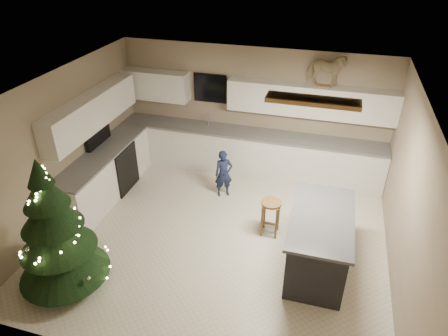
# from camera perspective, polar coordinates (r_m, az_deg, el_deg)

# --- Properties ---
(ground_plane) EXTENTS (5.50, 5.50, 0.00)m
(ground_plane) POSITION_cam_1_polar(r_m,az_deg,el_deg) (6.92, -0.81, -9.64)
(ground_plane) COLOR beige
(room_shell) EXTENTS (5.52, 5.02, 2.61)m
(room_shell) POSITION_cam_1_polar(r_m,az_deg,el_deg) (5.93, -0.71, 3.28)
(room_shell) COLOR #A1907D
(room_shell) RESTS_ON ground_plane
(cabinetry) EXTENTS (5.50, 3.20, 2.00)m
(cabinetry) POSITION_cam_1_polar(r_m,az_deg,el_deg) (8.04, -3.71, 3.09)
(cabinetry) COLOR silver
(cabinetry) RESTS_ON ground_plane
(island) EXTENTS (0.90, 1.70, 0.95)m
(island) POSITION_cam_1_polar(r_m,az_deg,el_deg) (6.24, 13.37, -10.22)
(island) COLOR black
(island) RESTS_ON ground_plane
(bar_stool) EXTENTS (0.34, 0.34, 0.65)m
(bar_stool) POSITION_cam_1_polar(r_m,az_deg,el_deg) (6.72, 6.72, -5.95)
(bar_stool) COLOR brown
(bar_stool) RESTS_ON ground_plane
(christmas_tree) EXTENTS (1.32, 1.27, 2.10)m
(christmas_tree) POSITION_cam_1_polar(r_m,az_deg,el_deg) (6.04, -22.83, -9.03)
(christmas_tree) COLOR #3F2816
(christmas_tree) RESTS_ON ground_plane
(toddler) EXTENTS (0.41, 0.37, 0.95)m
(toddler) POSITION_cam_1_polar(r_m,az_deg,el_deg) (7.65, -0.05, -0.83)
(toddler) COLOR #121D34
(toddler) RESTS_ON ground_plane
(rocking_horse) EXTENTS (0.70, 0.33, 0.61)m
(rocking_horse) POSITION_cam_1_polar(r_m,az_deg,el_deg) (7.68, 14.43, 13.42)
(rocking_horse) COLOR brown
(rocking_horse) RESTS_ON cabinetry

